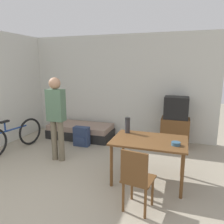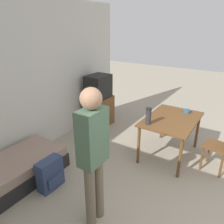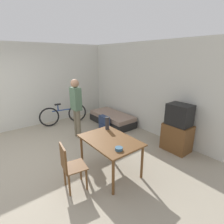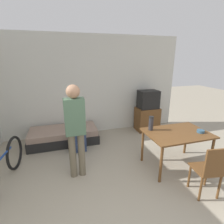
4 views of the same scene
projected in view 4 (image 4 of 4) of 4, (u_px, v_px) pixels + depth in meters
The scene contains 10 objects.
wall_back at pixel (86, 86), 4.79m from camera, with size 5.46×0.06×2.70m.
daybed at pixel (64, 136), 4.49m from camera, with size 1.71×0.79×0.37m.
tv at pixel (147, 112), 5.17m from camera, with size 0.65×0.47×1.20m.
dining_table at pixel (177, 136), 3.37m from camera, with size 1.20×0.83×0.73m.
wooden_chair at pixel (210, 169), 2.62m from camera, with size 0.44×0.44×0.89m.
bicycle at pixel (3, 167), 2.93m from camera, with size 0.33×1.62×0.75m.
person_standing at pixel (75, 126), 2.98m from camera, with size 0.34×0.23×1.69m.
thermos_flask at pixel (151, 123), 3.41m from camera, with size 0.09×0.09×0.28m.
mate_bowl at pixel (201, 131), 3.33m from camera, with size 0.14×0.14×0.05m.
backpack at pixel (78, 142), 4.04m from camera, with size 0.38×0.21×0.47m.
Camera 4 is at (-0.69, -1.34, 2.10)m, focal length 28.00 mm.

